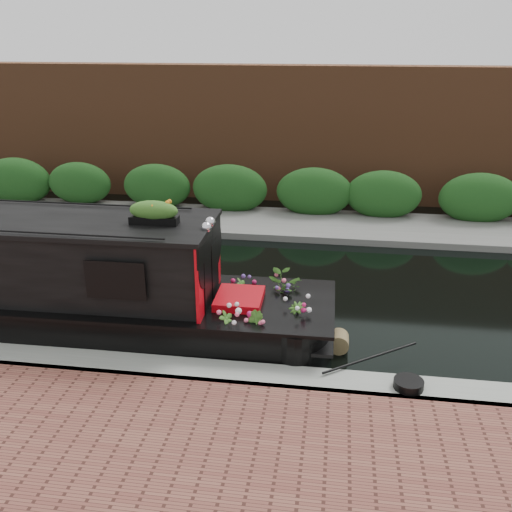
# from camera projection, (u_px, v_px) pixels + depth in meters

# --- Properties ---
(ground) EXTENTS (80.00, 80.00, 0.00)m
(ground) POSITION_uv_depth(u_px,v_px,m) (184.00, 287.00, 11.72)
(ground) COLOR black
(ground) RESTS_ON ground
(near_bank_coping) EXTENTS (40.00, 0.60, 0.50)m
(near_bank_coping) POSITION_uv_depth(u_px,v_px,m) (127.00, 377.00, 8.69)
(near_bank_coping) COLOR gray
(near_bank_coping) RESTS_ON ground
(far_bank_path) EXTENTS (40.00, 2.40, 0.34)m
(far_bank_path) POSITION_uv_depth(u_px,v_px,m) (224.00, 224.00, 15.59)
(far_bank_path) COLOR #61615D
(far_bank_path) RESTS_ON ground
(far_hedge) EXTENTS (40.00, 1.10, 2.80)m
(far_hedge) POSITION_uv_depth(u_px,v_px,m) (230.00, 214.00, 16.42)
(far_hedge) COLOR #1A4517
(far_hedge) RESTS_ON ground
(far_brick_wall) EXTENTS (40.00, 1.00, 8.00)m
(far_brick_wall) POSITION_uv_depth(u_px,v_px,m) (242.00, 195.00, 18.35)
(far_brick_wall) COLOR brown
(far_brick_wall) RESTS_ON ground
(rope_fender) EXTENTS (0.33, 0.34, 0.33)m
(rope_fender) POSITION_uv_depth(u_px,v_px,m) (339.00, 342.00, 9.36)
(rope_fender) COLOR olive
(rope_fender) RESTS_ON ground
(coiled_mooring_rope) EXTENTS (0.42, 0.42, 0.12)m
(coiled_mooring_rope) POSITION_uv_depth(u_px,v_px,m) (409.00, 384.00, 7.98)
(coiled_mooring_rope) COLOR black
(coiled_mooring_rope) RESTS_ON near_bank_coping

